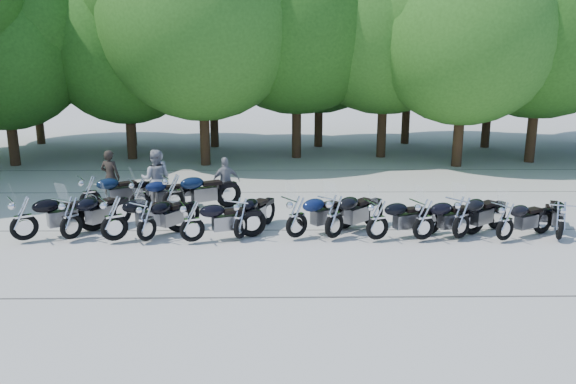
{
  "coord_description": "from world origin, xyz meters",
  "views": [
    {
      "loc": [
        -0.17,
        -13.48,
        4.73
      ],
      "look_at": [
        0.0,
        1.5,
        1.1
      ],
      "focal_mm": 35.0,
      "sensor_mm": 36.0,
      "label": 1
    }
  ],
  "objects_px": {
    "motorcycle_0": "(23,217)",
    "motorcycle_2": "(114,217)",
    "motorcycle_4": "(192,220)",
    "rider_0": "(110,177)",
    "motorcycle_10": "(462,216)",
    "motorcycle_8": "(378,219)",
    "motorcycle_5": "(241,217)",
    "motorcycle_1": "(70,217)",
    "motorcycle_11": "(506,220)",
    "rider_3": "(160,175)",
    "motorcycle_12": "(560,220)",
    "motorcycle_13": "(90,193)",
    "rider_1": "(156,179)",
    "motorcycle_9": "(424,218)",
    "motorcycle_6": "(297,216)",
    "rider_2": "(226,181)",
    "motorcycle_14": "(139,195)",
    "motorcycle_15": "(173,192)",
    "motorcycle_3": "(146,220)",
    "motorcycle_7": "(334,215)"
  },
  "relations": [
    {
      "from": "motorcycle_9",
      "to": "motorcycle_4",
      "type": "bearing_deg",
      "value": 68.13
    },
    {
      "from": "motorcycle_10",
      "to": "rider_2",
      "type": "relative_size",
      "value": 1.48
    },
    {
      "from": "motorcycle_14",
      "to": "motorcycle_0",
      "type": "bearing_deg",
      "value": 111.26
    },
    {
      "from": "motorcycle_2",
      "to": "motorcycle_9",
      "type": "height_order",
      "value": "motorcycle_2"
    },
    {
      "from": "motorcycle_0",
      "to": "motorcycle_10",
      "type": "height_order",
      "value": "motorcycle_0"
    },
    {
      "from": "rider_2",
      "to": "motorcycle_3",
      "type": "bearing_deg",
      "value": 44.35
    },
    {
      "from": "motorcycle_6",
      "to": "rider_0",
      "type": "height_order",
      "value": "rider_0"
    },
    {
      "from": "motorcycle_10",
      "to": "rider_3",
      "type": "distance_m",
      "value": 9.92
    },
    {
      "from": "motorcycle_0",
      "to": "rider_3",
      "type": "height_order",
      "value": "rider_3"
    },
    {
      "from": "motorcycle_5",
      "to": "rider_0",
      "type": "xyz_separation_m",
      "value": [
        -4.53,
        3.9,
        0.25
      ]
    },
    {
      "from": "motorcycle_0",
      "to": "motorcycle_13",
      "type": "xyz_separation_m",
      "value": [
        0.8,
        2.75,
        -0.02
      ]
    },
    {
      "from": "rider_0",
      "to": "rider_1",
      "type": "relative_size",
      "value": 0.94
    },
    {
      "from": "motorcycle_13",
      "to": "motorcycle_14",
      "type": "bearing_deg",
      "value": -127.5
    },
    {
      "from": "motorcycle_2",
      "to": "motorcycle_8",
      "type": "xyz_separation_m",
      "value": [
        6.82,
        0.02,
        -0.07
      ]
    },
    {
      "from": "motorcycle_4",
      "to": "rider_2",
      "type": "xyz_separation_m",
      "value": [
        0.5,
        3.87,
        0.16
      ]
    },
    {
      "from": "motorcycle_10",
      "to": "motorcycle_0",
      "type": "bearing_deg",
      "value": 52.32
    },
    {
      "from": "motorcycle_13",
      "to": "motorcycle_4",
      "type": "bearing_deg",
      "value": -163.43
    },
    {
      "from": "motorcycle_0",
      "to": "motorcycle_11",
      "type": "xyz_separation_m",
      "value": [
        12.47,
        -0.12,
        -0.09
      ]
    },
    {
      "from": "motorcycle_8",
      "to": "motorcycle_15",
      "type": "bearing_deg",
      "value": 44.35
    },
    {
      "from": "motorcycle_9",
      "to": "motorcycle_10",
      "type": "distance_m",
      "value": 1.02
    },
    {
      "from": "motorcycle_0",
      "to": "rider_3",
      "type": "bearing_deg",
      "value": -63.88
    },
    {
      "from": "motorcycle_0",
      "to": "rider_2",
      "type": "xyz_separation_m",
      "value": [
        4.87,
        3.72,
        0.1
      ]
    },
    {
      "from": "motorcycle_2",
      "to": "motorcycle_8",
      "type": "height_order",
      "value": "motorcycle_2"
    },
    {
      "from": "motorcycle_1",
      "to": "motorcycle_5",
      "type": "relative_size",
      "value": 1.05
    },
    {
      "from": "motorcycle_1",
      "to": "motorcycle_10",
      "type": "bearing_deg",
      "value": -149.54
    },
    {
      "from": "motorcycle_4",
      "to": "rider_0",
      "type": "xyz_separation_m",
      "value": [
        -3.3,
        4.18,
        0.25
      ]
    },
    {
      "from": "motorcycle_11",
      "to": "motorcycle_15",
      "type": "distance_m",
      "value": 9.5
    },
    {
      "from": "motorcycle_0",
      "to": "motorcycle_12",
      "type": "bearing_deg",
      "value": -124.91
    },
    {
      "from": "motorcycle_0",
      "to": "motorcycle_8",
      "type": "distance_m",
      "value": 9.17
    },
    {
      "from": "motorcycle_2",
      "to": "motorcycle_6",
      "type": "height_order",
      "value": "motorcycle_2"
    },
    {
      "from": "motorcycle_2",
      "to": "motorcycle_14",
      "type": "xyz_separation_m",
      "value": [
        -0.03,
        2.73,
        -0.08
      ]
    },
    {
      "from": "rider_2",
      "to": "motorcycle_10",
      "type": "bearing_deg",
      "value": 129.17
    },
    {
      "from": "motorcycle_0",
      "to": "motorcycle_5",
      "type": "bearing_deg",
      "value": -123.41
    },
    {
      "from": "motorcycle_1",
      "to": "motorcycle_11",
      "type": "xyz_separation_m",
      "value": [
        11.3,
        -0.23,
        -0.07
      ]
    },
    {
      "from": "motorcycle_6",
      "to": "motorcycle_15",
      "type": "height_order",
      "value": "motorcycle_15"
    },
    {
      "from": "motorcycle_10",
      "to": "rider_0",
      "type": "distance_m",
      "value": 11.05
    },
    {
      "from": "motorcycle_7",
      "to": "motorcycle_0",
      "type": "bearing_deg",
      "value": 45.45
    },
    {
      "from": "motorcycle_10",
      "to": "motorcycle_6",
      "type": "bearing_deg",
      "value": 50.72
    },
    {
      "from": "rider_1",
      "to": "motorcycle_9",
      "type": "bearing_deg",
      "value": 151.66
    },
    {
      "from": "motorcycle_2",
      "to": "motorcycle_5",
      "type": "bearing_deg",
      "value": -118.33
    },
    {
      "from": "motorcycle_10",
      "to": "rider_3",
      "type": "relative_size",
      "value": 1.43
    },
    {
      "from": "motorcycle_0",
      "to": "motorcycle_2",
      "type": "relative_size",
      "value": 0.98
    },
    {
      "from": "motorcycle_10",
      "to": "rider_3",
      "type": "height_order",
      "value": "rider_3"
    },
    {
      "from": "motorcycle_3",
      "to": "motorcycle_12",
      "type": "height_order",
      "value": "motorcycle_3"
    },
    {
      "from": "motorcycle_1",
      "to": "motorcycle_0",
      "type": "bearing_deg",
      "value": 35.72
    },
    {
      "from": "motorcycle_3",
      "to": "motorcycle_6",
      "type": "xyz_separation_m",
      "value": [
        3.89,
        0.21,
        0.03
      ]
    },
    {
      "from": "motorcycle_10",
      "to": "motorcycle_12",
      "type": "height_order",
      "value": "motorcycle_10"
    },
    {
      "from": "motorcycle_1",
      "to": "motorcycle_2",
      "type": "height_order",
      "value": "motorcycle_2"
    },
    {
      "from": "motorcycle_11",
      "to": "motorcycle_12",
      "type": "height_order",
      "value": "motorcycle_11"
    },
    {
      "from": "motorcycle_4",
      "to": "motorcycle_7",
      "type": "xyz_separation_m",
      "value": [
        3.68,
        0.26,
        0.05
      ]
    }
  ]
}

